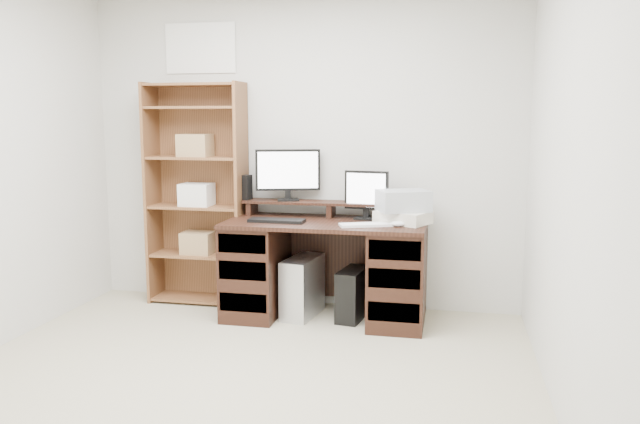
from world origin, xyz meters
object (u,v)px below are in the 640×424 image
(tower_silver, at_px, (303,287))
(tower_black, at_px, (353,294))
(monitor_wide, at_px, (288,172))
(bookshelf, at_px, (198,192))
(monitor_small, at_px, (366,193))
(desk, at_px, (326,268))
(printer, at_px, (403,217))

(tower_silver, relative_size, tower_black, 1.13)
(monitor_wide, relative_size, bookshelf, 0.27)
(monitor_small, height_order, bookshelf, bookshelf)
(monitor_wide, height_order, tower_silver, monitor_wide)
(bookshelf, bearing_deg, monitor_wide, 0.20)
(desk, xyz_separation_m, tower_black, (0.21, 0.01, -0.20))
(tower_black, bearing_deg, desk, -168.83)
(monitor_wide, bearing_deg, desk, -49.99)
(monitor_small, distance_m, bookshelf, 1.40)
(tower_silver, bearing_deg, monitor_small, 25.86)
(desk, xyz_separation_m, monitor_wide, (-0.35, 0.22, 0.71))
(tower_silver, xyz_separation_m, bookshelf, (-0.93, 0.21, 0.69))
(monitor_small, bearing_deg, bookshelf, -174.99)
(bookshelf, bearing_deg, tower_black, -8.82)
(monitor_small, xyz_separation_m, tower_black, (-0.08, -0.14, -0.76))
(desk, distance_m, tower_black, 0.29)
(desk, bearing_deg, monitor_small, 27.91)
(desk, relative_size, monitor_wide, 3.04)
(tower_black, bearing_deg, monitor_small, 71.14)
(monitor_small, bearing_deg, tower_black, -110.37)
(monitor_small, height_order, tower_silver, monitor_small)
(tower_black, distance_m, bookshelf, 1.52)
(printer, height_order, tower_silver, printer)
(printer, relative_size, tower_black, 0.89)
(monitor_wide, bearing_deg, printer, -30.36)
(desk, height_order, bookshelf, bookshelf)
(bookshelf, bearing_deg, printer, -6.55)
(tower_silver, bearing_deg, printer, 9.74)
(monitor_wide, bearing_deg, tower_black, -38.77)
(monitor_small, xyz_separation_m, printer, (0.29, -0.13, -0.16))
(desk, relative_size, monitor_small, 4.05)
(desk, relative_size, tower_black, 3.70)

